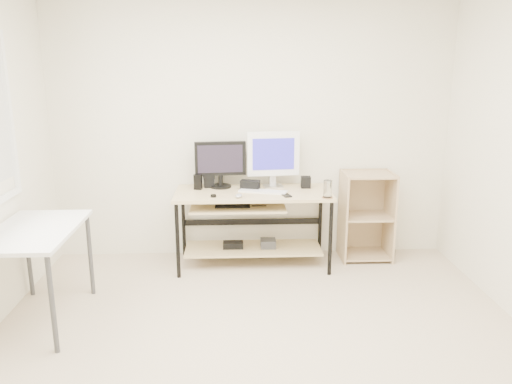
{
  "coord_description": "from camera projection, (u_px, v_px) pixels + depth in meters",
  "views": [
    {
      "loc": [
        -0.18,
        -2.99,
        1.93
      ],
      "look_at": [
        0.01,
        1.3,
        0.84
      ],
      "focal_mm": 35.0,
      "sensor_mm": 36.0,
      "label": 1
    }
  ],
  "objects": [
    {
      "name": "smartphone",
      "position": [
        286.0,
        195.0,
        4.64
      ],
      "size": [
        0.1,
        0.14,
        0.01
      ],
      "primitive_type": "cube",
      "rotation": [
        0.0,
        0.0,
        0.24
      ],
      "color": "black",
      "rests_on": "desk"
    },
    {
      "name": "keyboard",
      "position": [
        263.0,
        191.0,
        4.77
      ],
      "size": [
        0.48,
        0.26,
        0.02
      ],
      "primitive_type": "cube",
      "rotation": [
        0.0,
        0.0,
        -0.31
      ],
      "color": "white",
      "rests_on": "desk"
    },
    {
      "name": "side_table",
      "position": [
        34.0,
        239.0,
        3.73
      ],
      "size": [
        0.6,
        1.0,
        0.75
      ],
      "color": "white",
      "rests_on": "ground"
    },
    {
      "name": "white_imac",
      "position": [
        273.0,
        155.0,
        4.9
      ],
      "size": [
        0.52,
        0.17,
        0.55
      ],
      "rotation": [
        0.0,
        0.0,
        0.1
      ],
      "color": "silver",
      "rests_on": "desk"
    },
    {
      "name": "speaker_right",
      "position": [
        306.0,
        182.0,
        4.94
      ],
      "size": [
        0.1,
        0.1,
        0.11
      ],
      "primitive_type": "cube",
      "rotation": [
        0.0,
        0.0,
        -0.05
      ],
      "color": "black",
      "rests_on": "desk"
    },
    {
      "name": "desk",
      "position": [
        251.0,
        212.0,
        4.86
      ],
      "size": [
        1.5,
        0.65,
        0.75
      ],
      "color": "#D6BF87",
      "rests_on": "ground"
    },
    {
      "name": "coaster",
      "position": [
        327.0,
        197.0,
        4.57
      ],
      "size": [
        0.13,
        0.13,
        0.01
      ],
      "primitive_type": "cylinder",
      "rotation": [
        0.0,
        0.0,
        0.33
      ],
      "color": "#946843",
      "rests_on": "desk"
    },
    {
      "name": "volume_puck",
      "position": [
        213.0,
        196.0,
        4.6
      ],
      "size": [
        0.05,
        0.05,
        0.02
      ],
      "primitive_type": "cylinder",
      "rotation": [
        0.0,
        0.0,
        0.0
      ],
      "color": "black",
      "rests_on": "desk"
    },
    {
      "name": "room",
      "position": [
        241.0,
        167.0,
        3.09
      ],
      "size": [
        4.01,
        4.01,
        2.62
      ],
      "color": "beige",
      "rests_on": "ground"
    },
    {
      "name": "black_monitor",
      "position": [
        220.0,
        161.0,
        4.9
      ],
      "size": [
        0.5,
        0.21,
        0.46
      ],
      "rotation": [
        0.0,
        0.0,
        0.09
      ],
      "color": "black",
      "rests_on": "desk"
    },
    {
      "name": "drinking_glass",
      "position": [
        328.0,
        189.0,
        4.55
      ],
      "size": [
        0.1,
        0.1,
        0.16
      ],
      "primitive_type": "cylinder",
      "rotation": [
        0.0,
        0.0,
        0.33
      ],
      "color": "white",
      "rests_on": "coaster"
    },
    {
      "name": "audio_controller",
      "position": [
        198.0,
        182.0,
        4.86
      ],
      "size": [
        0.08,
        0.06,
        0.15
      ],
      "primitive_type": "cube",
      "rotation": [
        0.0,
        0.0,
        -0.22
      ],
      "color": "black",
      "rests_on": "desk"
    },
    {
      "name": "speaker_left",
      "position": [
        209.0,
        175.0,
        4.95
      ],
      "size": [
        0.13,
        0.13,
        0.22
      ],
      "rotation": [
        0.0,
        0.0,
        0.13
      ],
      "color": "black",
      "rests_on": "desk"
    },
    {
      "name": "mouse",
      "position": [
        239.0,
        196.0,
        4.58
      ],
      "size": [
        0.08,
        0.11,
        0.03
      ],
      "primitive_type": "ellipsoid",
      "rotation": [
        0.0,
        0.0,
        -0.19
      ],
      "color": "#B8B8BD",
      "rests_on": "desk"
    },
    {
      "name": "shelf_unit",
      "position": [
        365.0,
        215.0,
        5.08
      ],
      "size": [
        0.5,
        0.4,
        0.9
      ],
      "color": "tan",
      "rests_on": "ground"
    },
    {
      "name": "center_speaker",
      "position": [
        250.0,
        185.0,
        4.86
      ],
      "size": [
        0.2,
        0.13,
        0.09
      ],
      "primitive_type": "cube",
      "rotation": [
        0.0,
        0.0,
        -0.28
      ],
      "color": "black",
      "rests_on": "desk"
    }
  ]
}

